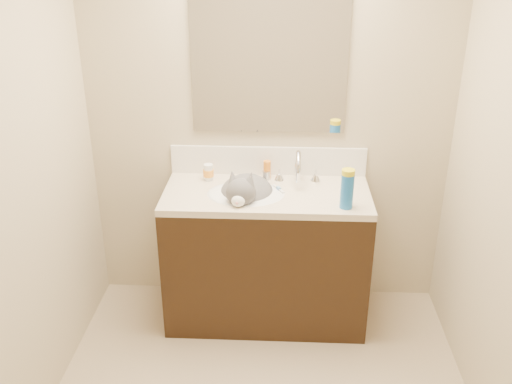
# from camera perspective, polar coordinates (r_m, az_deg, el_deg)

# --- Properties ---
(room_shell) EXTENTS (2.24, 2.54, 2.52)m
(room_shell) POSITION_cam_1_polar(r_m,az_deg,el_deg) (2.17, 0.40, 4.38)
(room_shell) COLOR tan
(room_shell) RESTS_ON ground
(vanity_cabinet) EXTENTS (1.20, 0.55, 0.82)m
(vanity_cabinet) POSITION_cam_1_polar(r_m,az_deg,el_deg) (3.52, 1.02, -6.65)
(vanity_cabinet) COLOR black
(vanity_cabinet) RESTS_ON ground
(counter_slab) EXTENTS (1.20, 0.55, 0.04)m
(counter_slab) POSITION_cam_1_polar(r_m,az_deg,el_deg) (3.32, 1.08, -0.29)
(counter_slab) COLOR beige
(counter_slab) RESTS_ON vanity_cabinet
(basin) EXTENTS (0.45, 0.36, 0.14)m
(basin) POSITION_cam_1_polar(r_m,az_deg,el_deg) (3.32, -1.02, -1.25)
(basin) COLOR white
(basin) RESTS_ON vanity_cabinet
(faucet) EXTENTS (0.28, 0.20, 0.21)m
(faucet) POSITION_cam_1_polar(r_m,az_deg,el_deg) (3.40, 4.20, 2.24)
(faucet) COLOR silver
(faucet) RESTS_ON counter_slab
(cat) EXTENTS (0.37, 0.47, 0.34)m
(cat) POSITION_cam_1_polar(r_m,az_deg,el_deg) (3.31, -1.00, -0.30)
(cat) COLOR #535053
(cat) RESTS_ON basin
(backsplash) EXTENTS (1.20, 0.02, 0.18)m
(backsplash) POSITION_cam_1_polar(r_m,az_deg,el_deg) (3.51, 1.23, 3.14)
(backsplash) COLOR silver
(backsplash) RESTS_ON counter_slab
(mirror) EXTENTS (0.90, 0.02, 0.80)m
(mirror) POSITION_cam_1_polar(r_m,az_deg,el_deg) (3.34, 1.32, 12.59)
(mirror) COLOR white
(mirror) RESTS_ON room_shell
(pill_bottle) EXTENTS (0.07, 0.07, 0.10)m
(pill_bottle) POSITION_cam_1_polar(r_m,az_deg,el_deg) (3.46, -4.78, 1.98)
(pill_bottle) COLOR silver
(pill_bottle) RESTS_ON counter_slab
(pill_label) EXTENTS (0.08, 0.08, 0.04)m
(pill_label) POSITION_cam_1_polar(r_m,az_deg,el_deg) (3.46, -4.78, 1.92)
(pill_label) COLOR orange
(pill_label) RESTS_ON pill_bottle
(silver_jar) EXTENTS (0.06, 0.06, 0.05)m
(silver_jar) POSITION_cam_1_polar(r_m,az_deg,el_deg) (3.46, 1.02, 1.68)
(silver_jar) COLOR #B7B7BC
(silver_jar) RESTS_ON counter_slab
(amber_bottle) EXTENTS (0.05, 0.05, 0.11)m
(amber_bottle) POSITION_cam_1_polar(r_m,az_deg,el_deg) (3.47, 1.11, 2.25)
(amber_bottle) COLOR orange
(amber_bottle) RESTS_ON counter_slab
(toothbrush) EXTENTS (0.07, 0.12, 0.01)m
(toothbrush) POSITION_cam_1_polar(r_m,az_deg,el_deg) (3.34, 2.27, 0.31)
(toothbrush) COLOR silver
(toothbrush) RESTS_ON counter_slab
(toothbrush_head) EXTENTS (0.03, 0.04, 0.02)m
(toothbrush_head) POSITION_cam_1_polar(r_m,az_deg,el_deg) (3.33, 2.28, 0.37)
(toothbrush_head) COLOR #669BD9
(toothbrush_head) RESTS_ON counter_slab
(spray_can) EXTENTS (0.09, 0.09, 0.19)m
(spray_can) POSITION_cam_1_polar(r_m,az_deg,el_deg) (3.12, 9.08, 0.08)
(spray_can) COLOR #1962B5
(spray_can) RESTS_ON counter_slab
(spray_cap) EXTENTS (0.09, 0.09, 0.04)m
(spray_cap) POSITION_cam_1_polar(r_m,az_deg,el_deg) (3.08, 9.21, 1.84)
(spray_cap) COLOR gold
(spray_cap) RESTS_ON spray_can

